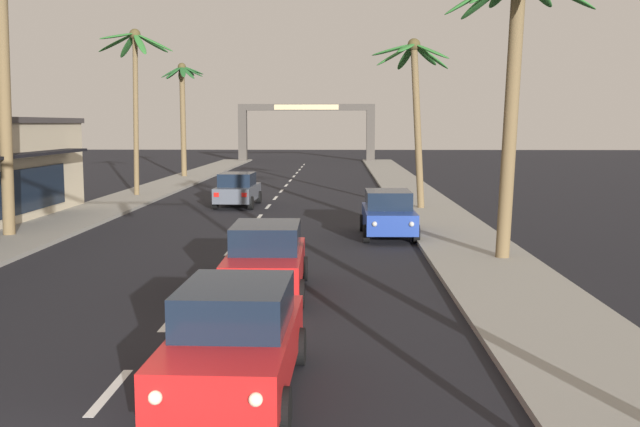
% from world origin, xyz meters
% --- Properties ---
extents(sidewalk_right, '(3.20, 110.00, 0.14)m').
position_xyz_m(sidewalk_right, '(7.80, 20.00, 0.07)').
color(sidewalk_right, gray).
rests_on(sidewalk_right, ground).
extents(sidewalk_left, '(3.20, 110.00, 0.14)m').
position_xyz_m(sidewalk_left, '(-7.80, 20.00, 0.07)').
color(sidewalk_left, gray).
rests_on(sidewalk_left, ground).
extents(lane_markings, '(4.28, 87.14, 0.01)m').
position_xyz_m(lane_markings, '(0.46, 19.35, 0.00)').
color(lane_markings, silver).
rests_on(lane_markings, ground).
extents(sedan_lead_at_stop_bar, '(2.03, 4.48, 1.68)m').
position_xyz_m(sedan_lead_at_stop_bar, '(1.94, 3.29, 0.85)').
color(sedan_lead_at_stop_bar, red).
rests_on(sedan_lead_at_stop_bar, ground).
extents(sedan_third_in_queue, '(2.00, 4.47, 1.68)m').
position_xyz_m(sedan_third_in_queue, '(1.75, 10.04, 0.85)').
color(sedan_third_in_queue, red).
rests_on(sedan_third_in_queue, ground).
extents(sedan_oncoming_far, '(2.04, 4.49, 1.68)m').
position_xyz_m(sedan_oncoming_far, '(-1.52, 28.89, 0.85)').
color(sedan_oncoming_far, '#4C515B').
rests_on(sedan_oncoming_far, ground).
extents(sedan_parked_nearest_kerb, '(1.97, 4.46, 1.68)m').
position_xyz_m(sedan_parked_nearest_kerb, '(5.33, 19.12, 0.85)').
color(sedan_parked_nearest_kerb, navy).
rests_on(sedan_parked_nearest_kerb, ground).
extents(palm_left_second, '(4.41, 4.55, 10.26)m').
position_xyz_m(palm_left_second, '(-8.25, 18.36, 7.02)').
color(palm_left_second, brown).
rests_on(palm_left_second, ground).
extents(palm_left_third, '(4.46, 3.96, 9.28)m').
position_xyz_m(palm_left_third, '(-7.72, 33.32, 6.94)').
color(palm_left_third, brown).
rests_on(palm_left_third, ground).
extents(palm_left_farthest, '(3.19, 3.19, 8.66)m').
position_xyz_m(palm_left_farthest, '(-8.27, 48.28, 5.92)').
color(palm_left_farthest, brown).
rests_on(palm_left_farthest, ground).
extents(palm_right_second, '(4.53, 4.71, 8.73)m').
position_xyz_m(palm_right_second, '(8.61, 14.27, 6.07)').
color(palm_right_second, brown).
rests_on(palm_right_second, ground).
extents(palm_right_third, '(3.74, 3.63, 8.04)m').
position_xyz_m(palm_right_third, '(7.07, 27.37, 5.86)').
color(palm_right_third, brown).
rests_on(palm_right_third, ground).
extents(town_gateway_arch, '(14.89, 0.90, 6.26)m').
position_xyz_m(town_gateway_arch, '(0.00, 73.07, 4.10)').
color(town_gateway_arch, '#423D38').
rests_on(town_gateway_arch, ground).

